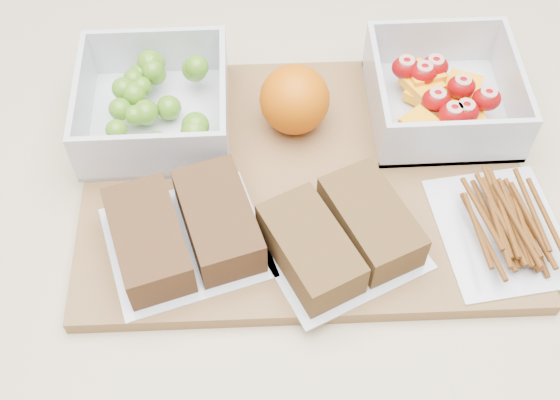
% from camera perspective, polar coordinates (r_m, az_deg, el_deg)
% --- Properties ---
extents(counter, '(1.20, 0.90, 0.90)m').
position_cam_1_polar(counter, '(1.08, 0.77, -13.71)').
color(counter, beige).
rests_on(counter, ground).
extents(cutting_board, '(0.42, 0.30, 0.02)m').
position_cam_1_polar(cutting_board, '(0.68, 1.93, 1.75)').
color(cutting_board, brown).
rests_on(cutting_board, counter).
extents(grape_container, '(0.14, 0.14, 0.06)m').
position_cam_1_polar(grape_container, '(0.71, -10.00, 7.76)').
color(grape_container, silver).
rests_on(grape_container, cutting_board).
extents(fruit_container, '(0.14, 0.14, 0.06)m').
position_cam_1_polar(fruit_container, '(0.73, 13.07, 8.27)').
color(fruit_container, silver).
rests_on(fruit_container, cutting_board).
extents(orange, '(0.07, 0.07, 0.07)m').
position_cam_1_polar(orange, '(0.69, 1.19, 8.17)').
color(orange, '#D05C04').
rests_on(orange, cutting_board).
extents(sandwich_bag_left, '(0.16, 0.15, 0.04)m').
position_cam_1_polar(sandwich_bag_left, '(0.62, -7.81, -2.49)').
color(sandwich_bag_left, silver).
rests_on(sandwich_bag_left, cutting_board).
extents(sandwich_bag_center, '(0.17, 0.16, 0.04)m').
position_cam_1_polar(sandwich_bag_center, '(0.61, 4.96, -2.90)').
color(sandwich_bag_center, silver).
rests_on(sandwich_bag_center, cutting_board).
extents(pretzel_bag, '(0.12, 0.14, 0.03)m').
position_cam_1_polar(pretzel_bag, '(0.65, 17.73, -1.80)').
color(pretzel_bag, silver).
rests_on(pretzel_bag, cutting_board).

